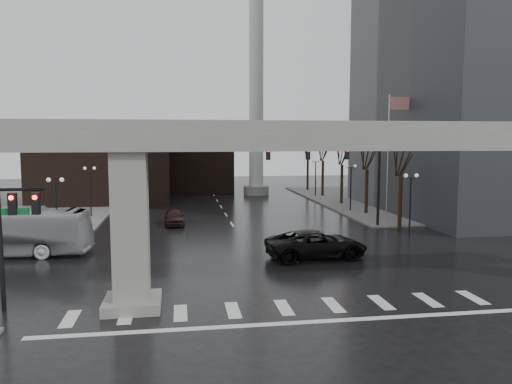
{
  "coord_description": "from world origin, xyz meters",
  "views": [
    {
      "loc": [
        -4.77,
        -23.17,
        7.89
      ],
      "look_at": [
        0.06,
        7.92,
        4.5
      ],
      "focal_mm": 35.0,
      "sensor_mm": 36.0,
      "label": 1
    }
  ],
  "objects_px": {
    "city_bus": "(1,232)",
    "far_car": "(174,217)",
    "pickup_truck": "(317,244)",
    "signal_mast_arm": "(338,162)"
  },
  "relations": [
    {
      "from": "city_bus",
      "to": "far_car",
      "type": "relative_size",
      "value": 2.75
    },
    {
      "from": "pickup_truck",
      "to": "far_car",
      "type": "height_order",
      "value": "pickup_truck"
    },
    {
      "from": "signal_mast_arm",
      "to": "far_car",
      "type": "distance_m",
      "value": 15.59
    },
    {
      "from": "signal_mast_arm",
      "to": "far_car",
      "type": "height_order",
      "value": "signal_mast_arm"
    },
    {
      "from": "signal_mast_arm",
      "to": "far_car",
      "type": "relative_size",
      "value": 2.85
    },
    {
      "from": "city_bus",
      "to": "far_car",
      "type": "bearing_deg",
      "value": -42.49
    },
    {
      "from": "signal_mast_arm",
      "to": "pickup_truck",
      "type": "bearing_deg",
      "value": -114.54
    },
    {
      "from": "pickup_truck",
      "to": "city_bus",
      "type": "relative_size",
      "value": 0.57
    },
    {
      "from": "pickup_truck",
      "to": "city_bus",
      "type": "bearing_deg",
      "value": 74.12
    },
    {
      "from": "signal_mast_arm",
      "to": "city_bus",
      "type": "relative_size",
      "value": 1.04
    }
  ]
}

